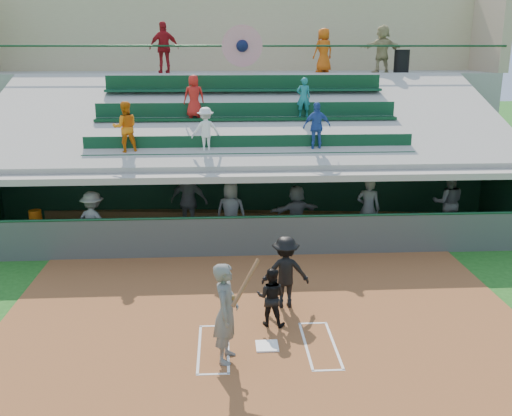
{
  "coord_description": "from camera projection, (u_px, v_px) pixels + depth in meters",
  "views": [
    {
      "loc": [
        -0.8,
        -9.77,
        5.56
      ],
      "look_at": [
        -0.0,
        3.5,
        1.8
      ],
      "focal_mm": 40.0,
      "sensor_mm": 36.0,
      "label": 1
    }
  ],
  "objects": [
    {
      "name": "ground",
      "position": [
        267.0,
        348.0,
        10.94
      ],
      "size": [
        100.0,
        100.0,
        0.0
      ],
      "primitive_type": "plane",
      "color": "#1B5417",
      "rests_on": "ground"
    },
    {
      "name": "dirt_slab",
      "position": [
        265.0,
        334.0,
        11.42
      ],
      "size": [
        11.0,
        9.0,
        0.02
      ],
      "primitive_type": "cube",
      "color": "brown",
      "rests_on": "ground"
    },
    {
      "name": "home_plate",
      "position": [
        267.0,
        346.0,
        10.93
      ],
      "size": [
        0.43,
        0.43,
        0.03
      ],
      "primitive_type": "cube",
      "color": "white",
      "rests_on": "dirt_slab"
    },
    {
      "name": "batters_box_chalk",
      "position": [
        267.0,
        346.0,
        10.94
      ],
      "size": [
        2.65,
        1.85,
        0.01
      ],
      "color": "white",
      "rests_on": "dirt_slab"
    },
    {
      "name": "dugout_floor",
      "position": [
        250.0,
        235.0,
        17.42
      ],
      "size": [
        16.0,
        3.5,
        0.04
      ],
      "primitive_type": "cube",
      "color": "gray",
      "rests_on": "ground"
    },
    {
      "name": "concourse_slab",
      "position": [
        241.0,
        130.0,
        23.28
      ],
      "size": [
        20.0,
        3.0,
        4.6
      ],
      "primitive_type": "cube",
      "color": "gray",
      "rests_on": "ground"
    },
    {
      "name": "grandstand",
      "position": [
        244.0,
        143.0,
        20.42
      ],
      "size": [
        20.4,
        10.4,
        7.8
      ],
      "color": "#484C48",
      "rests_on": "ground"
    },
    {
      "name": "batter_at_plate",
      "position": [
        226.0,
        312.0,
        10.24
      ],
      "size": [
        0.92,
        0.8,
        1.95
      ],
      "color": "#52544F",
      "rests_on": "dirt_slab"
    },
    {
      "name": "catcher",
      "position": [
        271.0,
        297.0,
        11.65
      ],
      "size": [
        0.71,
        0.62,
        1.24
      ],
      "primitive_type": "imported",
      "rotation": [
        0.0,
        0.0,
        2.86
      ],
      "color": "black",
      "rests_on": "dirt_slab"
    },
    {
      "name": "home_umpire",
      "position": [
        285.0,
        272.0,
        12.45
      ],
      "size": [
        1.06,
        0.63,
        1.61
      ],
      "primitive_type": "imported",
      "rotation": [
        0.0,
        0.0,
        3.11
      ],
      "color": "black",
      "rests_on": "dirt_slab"
    },
    {
      "name": "dugout_bench",
      "position": [
        251.0,
        218.0,
        18.43
      ],
      "size": [
        13.38,
        1.79,
        0.4
      ],
      "primitive_type": "cube",
      "rotation": [
        0.0,
        0.0,
        -0.1
      ],
      "color": "brown",
      "rests_on": "dugout_floor"
    },
    {
      "name": "white_table",
      "position": [
        35.0,
        233.0,
        16.45
      ],
      "size": [
        0.81,
        0.63,
        0.67
      ],
      "primitive_type": "cube",
      "rotation": [
        0.0,
        0.0,
        -0.08
      ],
      "color": "white",
      "rests_on": "dugout_floor"
    },
    {
      "name": "water_cooler",
      "position": [
        35.0,
        216.0,
        16.32
      ],
      "size": [
        0.36,
        0.36,
        0.36
      ],
      "primitive_type": "cylinder",
      "color": "#CD580C",
      "rests_on": "white_table"
    },
    {
      "name": "dugout_player_a",
      "position": [
        93.0,
        222.0,
        15.72
      ],
      "size": [
        1.28,
        1.03,
        1.73
      ],
      "primitive_type": "imported",
      "rotation": [
        0.0,
        0.0,
        2.74
      ],
      "color": "#61635E",
      "rests_on": "dugout_floor"
    },
    {
      "name": "dugout_player_b",
      "position": [
        189.0,
        201.0,
        17.31
      ],
      "size": [
        1.26,
        0.82,
        2.0
      ],
      "primitive_type": "imported",
      "rotation": [
        0.0,
        0.0,
        2.83
      ],
      "color": "#595C57",
      "rests_on": "dugout_floor"
    },
    {
      "name": "dugout_player_c",
      "position": [
        231.0,
        212.0,
        16.55
      ],
      "size": [
        0.99,
        0.76,
        1.8
      ],
      "primitive_type": "imported",
      "rotation": [
        0.0,
        0.0,
        2.91
      ],
      "color": "#5F615C",
      "rests_on": "dugout_floor"
    },
    {
      "name": "dugout_player_d",
      "position": [
        296.0,
        212.0,
        16.8
      ],
      "size": [
        1.6,
        0.89,
        1.64
      ],
      "primitive_type": "imported",
      "rotation": [
        0.0,
        0.0,
        3.42
      ],
      "color": "#60625D",
      "rests_on": "dugout_floor"
    },
    {
      "name": "dugout_player_e",
      "position": [
        368.0,
        209.0,
        16.72
      ],
      "size": [
        0.79,
        0.64,
        1.88
      ],
      "primitive_type": "imported",
      "rotation": [
        0.0,
        0.0,
        2.84
      ],
      "color": "#51544F",
      "rests_on": "dugout_floor"
    },
    {
      "name": "dugout_player_f",
      "position": [
        448.0,
        203.0,
        17.34
      ],
      "size": [
        1.06,
        0.9,
        1.91
      ],
      "primitive_type": "imported",
      "rotation": [
        0.0,
        0.0,
        2.94
      ],
      "color": "#51534F",
      "rests_on": "dugout_floor"
    },
    {
      "name": "trash_bin",
      "position": [
        402.0,
        61.0,
        21.91
      ],
      "size": [
        0.58,
        0.58,
        0.87
      ],
      "primitive_type": "cylinder",
      "color": "black",
      "rests_on": "concourse_slab"
    },
    {
      "name": "concourse_staff_a",
      "position": [
        164.0,
        48.0,
        21.05
      ],
      "size": [
        1.18,
        0.76,
        1.87
      ],
      "primitive_type": "imported",
      "rotation": [
        0.0,
        0.0,
        3.44
      ],
      "color": "#A11218",
      "rests_on": "concourse_slab"
    },
    {
      "name": "concourse_staff_b",
      "position": [
        323.0,
        50.0,
        22.17
      ],
      "size": [
        0.96,
        0.81,
        1.67
      ],
      "primitive_type": "imported",
      "rotation": [
        0.0,
        0.0,
        3.55
      ],
      "color": "#CF510C",
      "rests_on": "concourse_slab"
    },
    {
      "name": "concourse_staff_c",
      "position": [
        382.0,
        49.0,
        21.97
      ],
      "size": [
        1.72,
        0.83,
        1.79
      ],
      "primitive_type": "imported",
      "rotation": [
        0.0,
        0.0,
        3.33
      ],
      "color": "tan",
      "rests_on": "concourse_slab"
    }
  ]
}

